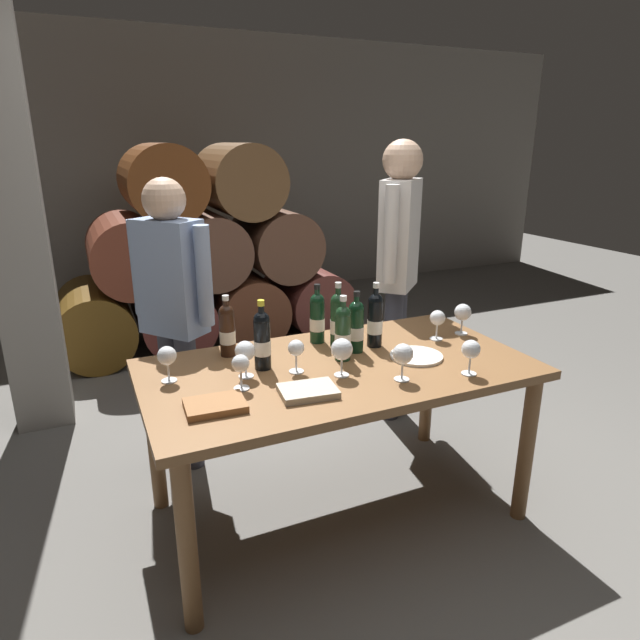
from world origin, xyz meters
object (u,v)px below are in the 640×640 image
dining_table (338,384)px  wine_glass_5 (342,350)px  wine_bottle_4 (356,326)px  wine_glass_1 (403,355)px  wine_bottle_6 (338,319)px  wine_glass_2 (471,350)px  wine_glass_3 (296,349)px  serving_plate (416,356)px  wine_glass_8 (437,319)px  leather_ledger (308,391)px  tasting_notebook (215,405)px  taster_seated_left (173,303)px  wine_bottle_1 (227,330)px  wine_bottle_0 (262,340)px  wine_bottle_5 (317,317)px  wine_glass_4 (463,313)px  wine_glass_0 (167,357)px  wine_bottle_2 (375,319)px  wine_bottle_3 (343,332)px  wine_glass_6 (241,365)px  sommelier_presenting (398,257)px  wine_glass_7 (245,352)px

dining_table → wine_glass_5: (-0.04, -0.11, 0.21)m
wine_bottle_4 → wine_glass_1: bearing=-86.3°
wine_bottle_6 → wine_glass_1: bearing=-81.5°
wine_glass_2 → wine_glass_3: 0.73m
wine_bottle_6 → serving_plate: bearing=-47.2°
wine_glass_8 → leather_ledger: bearing=-159.2°
wine_glass_1 → wine_glass_3: size_ratio=1.09×
tasting_notebook → taster_seated_left: bearing=92.4°
wine_bottle_1 → wine_glass_1: wine_bottle_1 is taller
wine_bottle_0 → wine_glass_5: (0.28, -0.21, -0.02)m
wine_bottle_5 → serving_plate: bearing=-48.6°
wine_glass_4 → wine_glass_5: wine_glass_5 is taller
wine_glass_0 → tasting_notebook: 0.35m
wine_bottle_6 → wine_glass_5: wine_bottle_6 is taller
wine_bottle_0 → wine_bottle_2: wine_bottle_2 is taller
wine_bottle_0 → wine_glass_2: wine_bottle_0 is taller
serving_plate → wine_glass_8: bearing=36.0°
wine_bottle_0 → wine_glass_8: size_ratio=2.05×
wine_bottle_1 → wine_bottle_3: 0.53m
wine_bottle_5 → wine_glass_5: bearing=-99.8°
taster_seated_left → wine_bottle_0: bearing=-66.6°
dining_table → wine_glass_8: 0.63m
wine_bottle_0 → wine_bottle_5: wine_bottle_0 is taller
wine_bottle_5 → serving_plate: 0.51m
wine_bottle_1 → wine_glass_6: wine_bottle_1 is taller
wine_bottle_4 → wine_bottle_6: wine_bottle_6 is taller
wine_bottle_5 → wine_glass_0: (-0.75, -0.18, -0.02)m
wine_glass_5 → tasting_notebook: bearing=-171.8°
wine_bottle_2 → wine_bottle_6: size_ratio=1.00×
wine_glass_1 → wine_glass_5: 0.25m
wine_glass_4 → wine_glass_8: bearing=-174.5°
dining_table → leather_ledger: (-0.24, -0.22, 0.11)m
wine_glass_1 → sommelier_presenting: size_ratio=0.09×
wine_bottle_0 → wine_bottle_5: 0.41m
wine_glass_4 → tasting_notebook: bearing=-167.4°
wine_bottle_6 → wine_glass_3: size_ratio=2.17×
wine_bottle_5 → wine_glass_7: wine_bottle_5 is taller
tasting_notebook → wine_glass_8: bearing=16.9°
leather_ledger → taster_seated_left: bearing=116.9°
wine_glass_1 → wine_glass_7: same height
wine_glass_3 → leather_ledger: bearing=-100.1°
wine_bottle_1 → wine_glass_3: bearing=-55.2°
wine_bottle_6 → wine_bottle_2: bearing=-23.6°
leather_ledger → serving_plate: size_ratio=0.92×
wine_bottle_0 → serving_plate: (0.68, -0.17, -0.13)m
tasting_notebook → leather_ledger: size_ratio=1.00×
wine_bottle_3 → tasting_notebook: size_ratio=1.36×
serving_plate → wine_glass_3: bearing=172.7°
wine_glass_5 → serving_plate: bearing=5.9°
wine_glass_2 → wine_glass_7: 0.94m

